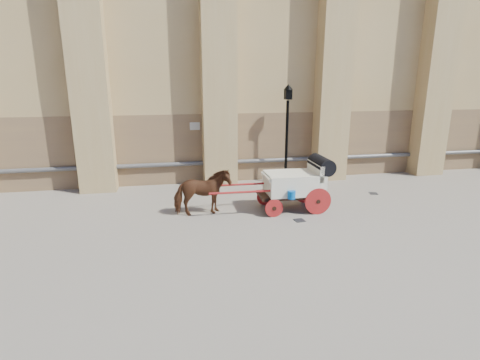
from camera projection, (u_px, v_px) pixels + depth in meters
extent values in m
plane|color=slate|center=(263.00, 210.00, 13.12)|extent=(90.00, 90.00, 0.00)
cube|color=olive|center=(283.00, 146.00, 17.03)|extent=(44.00, 0.35, 3.00)
cylinder|color=#59595B|center=(285.00, 160.00, 16.93)|extent=(42.00, 0.18, 0.18)
cube|color=beige|center=(195.00, 126.00, 15.85)|extent=(0.42, 0.04, 0.32)
imported|color=#55321B|center=(202.00, 193.00, 12.42)|extent=(1.92, 1.02, 1.56)
cube|color=black|center=(291.00, 194.00, 13.00)|extent=(2.25, 1.06, 0.12)
cube|color=silver|center=(294.00, 183.00, 12.91)|extent=(1.95, 1.31, 0.71)
cube|color=silver|center=(315.00, 171.00, 12.93)|extent=(0.18, 1.27, 0.56)
cube|color=silver|center=(270.00, 177.00, 12.71)|extent=(0.38, 1.12, 0.10)
cylinder|color=black|center=(321.00, 165.00, 12.91)|extent=(0.60, 1.28, 0.57)
cylinder|color=maroon|center=(318.00, 201.00, 12.56)|extent=(0.91, 0.08, 0.91)
cylinder|color=maroon|center=(305.00, 191.00, 13.75)|extent=(0.91, 0.08, 0.91)
cylinder|color=maroon|center=(274.00, 208.00, 12.35)|extent=(0.61, 0.07, 0.61)
cylinder|color=maroon|center=(265.00, 197.00, 13.54)|extent=(0.61, 0.07, 0.61)
cylinder|color=maroon|center=(246.00, 192.00, 12.21)|extent=(2.43, 0.12, 0.07)
cylinder|color=maroon|center=(241.00, 184.00, 13.08)|extent=(2.43, 0.12, 0.07)
cylinder|color=#0459B4|center=(291.00, 195.00, 12.24)|extent=(0.26, 0.26, 0.26)
cylinder|color=black|center=(286.00, 143.00, 16.01)|extent=(0.12, 0.12, 3.57)
cone|color=black|center=(285.00, 179.00, 16.43)|extent=(0.36, 0.36, 0.36)
cube|color=black|center=(288.00, 94.00, 15.49)|extent=(0.28, 0.28, 0.42)
cone|color=black|center=(288.00, 87.00, 15.41)|extent=(0.40, 0.40, 0.24)
cube|color=black|center=(299.00, 220.00, 12.10)|extent=(0.36, 0.36, 0.01)
cube|color=black|center=(373.00, 193.00, 14.95)|extent=(0.40, 0.40, 0.01)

